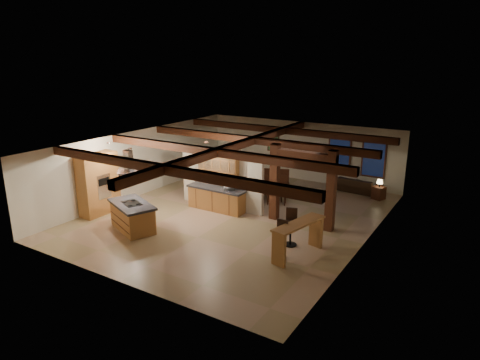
# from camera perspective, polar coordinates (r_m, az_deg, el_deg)

# --- Properties ---
(ground) EXTENTS (12.00, 12.00, 0.00)m
(ground) POSITION_cam_1_polar(r_m,az_deg,el_deg) (16.71, -0.54, -4.73)
(ground) COLOR tan
(ground) RESTS_ON ground
(room_walls) EXTENTS (12.00, 12.00, 12.00)m
(room_walls) POSITION_cam_1_polar(r_m,az_deg,el_deg) (16.16, -0.55, 1.18)
(room_walls) COLOR beige
(room_walls) RESTS_ON ground
(ceiling_beams) EXTENTS (10.00, 12.00, 0.28)m
(ceiling_beams) POSITION_cam_1_polar(r_m,az_deg,el_deg) (15.93, -0.56, 4.58)
(ceiling_beams) COLOR #3C210F
(ceiling_beams) RESTS_ON room_walls
(timber_posts) EXTENTS (2.50, 0.30, 2.90)m
(timber_posts) POSITION_cam_1_polar(r_m,az_deg,el_deg) (15.46, 8.30, 0.25)
(timber_posts) COLOR #3C210F
(timber_posts) RESTS_ON ground
(partition_wall) EXTENTS (3.80, 0.18, 2.20)m
(partition_wall) POSITION_cam_1_polar(r_m,az_deg,el_deg) (17.27, -2.46, -0.18)
(partition_wall) COLOR beige
(partition_wall) RESTS_ON ground
(pantry_cabinet) EXTENTS (0.67, 1.60, 2.40)m
(pantry_cabinet) POSITION_cam_1_polar(r_m,az_deg,el_deg) (17.44, -18.35, -0.51)
(pantry_cabinet) COLOR #A36A34
(pantry_cabinet) RESTS_ON ground
(back_counter) EXTENTS (2.50, 0.66, 0.94)m
(back_counter) POSITION_cam_1_polar(r_m,az_deg,el_deg) (17.16, -3.17, -2.50)
(back_counter) COLOR #A36A34
(back_counter) RESTS_ON ground
(upper_display_cabinet) EXTENTS (1.80, 0.36, 0.95)m
(upper_display_cabinet) POSITION_cam_1_polar(r_m,az_deg,el_deg) (16.93, -2.85, 2.10)
(upper_display_cabinet) COLOR #A36A34
(upper_display_cabinet) RESTS_ON partition_wall
(range_hood) EXTENTS (1.10, 1.10, 1.40)m
(range_hood) POSITION_cam_1_polar(r_m,az_deg,el_deg) (15.31, -14.46, -0.20)
(range_hood) COLOR silver
(range_hood) RESTS_ON room_walls
(back_windows) EXTENTS (2.70, 0.07, 1.70)m
(back_windows) POSITION_cam_1_polar(r_m,az_deg,el_deg) (20.40, 15.23, 2.98)
(back_windows) COLOR #3C210F
(back_windows) RESTS_ON room_walls
(framed_art) EXTENTS (0.65, 0.05, 0.85)m
(framed_art) POSITION_cam_1_polar(r_m,az_deg,el_deg) (21.93, 4.46, 4.94)
(framed_art) COLOR #3C210F
(framed_art) RESTS_ON room_walls
(recessed_cans) EXTENTS (3.16, 2.46, 0.03)m
(recessed_cans) POSITION_cam_1_polar(r_m,az_deg,el_deg) (15.96, -12.08, 4.65)
(recessed_cans) COLOR silver
(recessed_cans) RESTS_ON room_walls
(kitchen_island) EXTENTS (2.27, 1.77, 1.00)m
(kitchen_island) POSITION_cam_1_polar(r_m,az_deg,el_deg) (15.71, -14.14, -4.68)
(kitchen_island) COLOR #A36A34
(kitchen_island) RESTS_ON ground
(dining_table) EXTENTS (1.88, 1.29, 0.60)m
(dining_table) POSITION_cam_1_polar(r_m,az_deg,el_deg) (18.66, 3.55, -1.50)
(dining_table) COLOR #3C200F
(dining_table) RESTS_ON ground
(sofa) EXTENTS (2.20, 1.01, 0.62)m
(sofa) POSITION_cam_1_polar(r_m,az_deg,el_deg) (20.23, 15.29, -0.62)
(sofa) COLOR black
(sofa) RESTS_ON ground
(microwave) EXTENTS (0.50, 0.43, 0.23)m
(microwave) POSITION_cam_1_polar(r_m,az_deg,el_deg) (16.63, -1.38, -0.98)
(microwave) COLOR #B6B6BA
(microwave) RESTS_ON back_counter
(bar_counter) EXTENTS (0.97, 2.15, 1.10)m
(bar_counter) POSITION_cam_1_polar(r_m,az_deg,el_deg) (13.32, 7.81, -7.08)
(bar_counter) COLOR #A36A34
(bar_counter) RESTS_ON ground
(side_table) EXTENTS (0.59, 0.59, 0.56)m
(side_table) POSITION_cam_1_polar(r_m,az_deg,el_deg) (19.42, 18.01, -1.64)
(side_table) COLOR #3C210F
(side_table) RESTS_ON ground
(table_lamp) EXTENTS (0.27, 0.27, 0.31)m
(table_lamp) POSITION_cam_1_polar(r_m,az_deg,el_deg) (19.28, 18.14, -0.22)
(table_lamp) COLOR black
(table_lamp) RESTS_ON side_table
(bar_stool_a) EXTENTS (0.35, 0.35, 1.01)m
(bar_stool_a) POSITION_cam_1_polar(r_m,az_deg,el_deg) (13.07, 5.26, -8.55)
(bar_stool_a) COLOR black
(bar_stool_a) RESTS_ON ground
(bar_stool_b) EXTENTS (0.42, 0.42, 1.20)m
(bar_stool_b) POSITION_cam_1_polar(r_m,az_deg,el_deg) (13.20, 5.40, -7.86)
(bar_stool_b) COLOR black
(bar_stool_b) RESTS_ON ground
(bar_stool_c) EXTENTS (0.46, 0.47, 1.23)m
(bar_stool_c) POSITION_cam_1_polar(r_m,az_deg,el_deg) (14.08, 6.79, -6.22)
(bar_stool_c) COLOR black
(bar_stool_c) RESTS_ON ground
(dining_chairs) EXTENTS (2.37, 2.37, 1.21)m
(dining_chairs) POSITION_cam_1_polar(r_m,az_deg,el_deg) (18.57, 3.57, -0.59)
(dining_chairs) COLOR #3C210F
(dining_chairs) RESTS_ON ground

